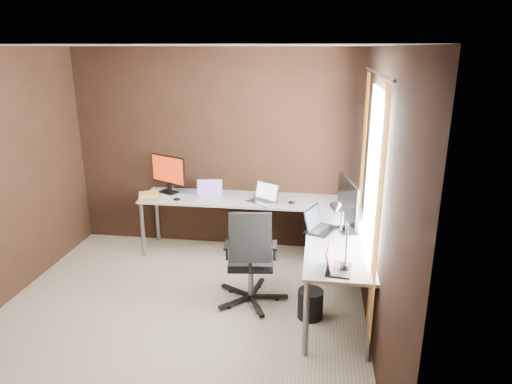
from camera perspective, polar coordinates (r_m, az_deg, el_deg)
room at (r=4.07m, az=-5.79°, el=0.24°), size 3.60×3.60×2.50m
desk at (r=5.09m, az=2.48°, el=-3.18°), size 2.65×2.25×0.73m
drawer_pedestal at (r=5.32m, az=8.88°, el=-6.84°), size 0.42×0.50×0.60m
monitor_left at (r=5.81m, az=-10.91°, el=2.47°), size 0.50×0.28×0.48m
monitor_right at (r=4.57m, az=11.41°, el=-1.31°), size 0.21×0.64×0.53m
laptop_white at (r=5.61m, az=-5.82°, el=-0.21°), size 0.34×0.27×0.21m
laptop_silver at (r=5.41m, az=0.97°, el=-0.74°), size 0.42×0.39×0.23m
laptop_black_big at (r=4.63m, az=7.76°, el=-4.15°), size 0.36×0.41×0.23m
laptop_black_small at (r=3.86m, az=9.89°, el=-9.03°), size 0.23×0.30×0.19m
book_stack at (r=5.68m, az=-13.24°, el=-0.47°), size 0.29×0.26×0.08m
mouse_left at (r=5.55m, az=-9.85°, el=-0.90°), size 0.11×0.08×0.04m
mouse_corner at (r=5.38m, az=4.49°, el=-1.29°), size 0.10×0.08×0.03m
desk_lamp at (r=3.80m, az=10.32°, el=-4.39°), size 0.19×0.21×0.56m
office_chair at (r=4.66m, az=-0.66°, el=-10.37°), size 0.57×0.58×1.02m
wastebasket at (r=4.52m, az=6.80°, el=-13.71°), size 0.28×0.28×0.28m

